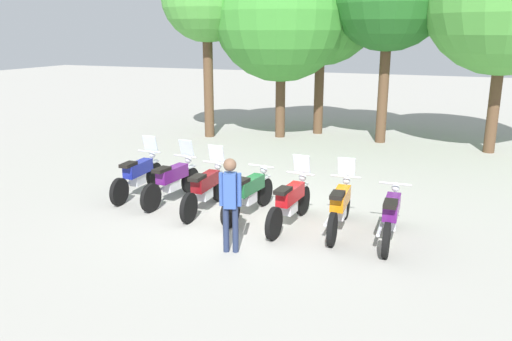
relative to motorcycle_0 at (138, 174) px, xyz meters
name	(u,v)px	position (x,y,z in m)	size (l,w,h in m)	color
ground_plane	(248,216)	(3.04, -0.43, -0.52)	(80.00, 80.00, 0.00)	#9E9B93
motorcycle_0	(138,174)	(0.00, 0.00, 0.00)	(0.62, 2.19, 1.37)	black
motorcycle_1	(172,180)	(1.02, -0.12, 0.00)	(0.62, 2.19, 1.37)	black
motorcycle_2	(205,188)	(2.02, -0.40, 0.00)	(0.62, 2.19, 1.37)	black
motorcycle_3	(249,193)	(3.04, -0.34, -0.01)	(0.63, 2.19, 0.99)	black
motorcycle_4	(290,201)	(4.05, -0.60, 0.00)	(0.62, 2.19, 1.37)	black
motorcycle_5	(340,206)	(5.06, -0.48, 0.00)	(0.62, 2.19, 1.37)	black
motorcycle_6	(391,215)	(6.07, -0.65, -0.01)	(0.62, 2.19, 0.99)	black
person_0	(230,198)	(3.47, -2.25, 0.51)	(0.41, 0.28, 1.74)	#232D4C
tree_1	(281,12)	(0.85, 8.09, 4.02)	(4.97, 4.97, 7.02)	brown
tree_2	(322,5)	(1.99, 9.30, 4.28)	(4.43, 4.43, 7.03)	brown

